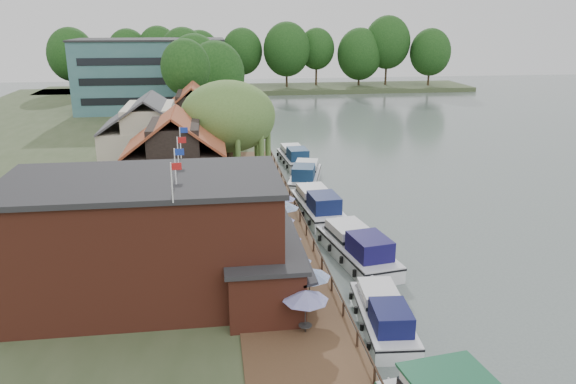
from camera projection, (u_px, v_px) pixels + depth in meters
name	position (u px, v px, depth m)	size (l,w,h in m)	color
ground	(405.00, 287.00, 36.42)	(260.00, 260.00, 0.00)	#556260
land_bank	(58.00, 163.00, 65.45)	(50.00, 140.00, 1.00)	#384728
quay_deck	(267.00, 224.00, 44.52)	(6.00, 50.00, 0.10)	#47301E
quay_rail	(299.00, 215.00, 45.21)	(0.20, 49.00, 1.00)	black
pub	(181.00, 237.00, 32.26)	(20.00, 11.00, 7.30)	maroon
hotel_block	(151.00, 75.00, 97.62)	(25.40, 12.40, 12.30)	#38666B
cottage_a	(176.00, 163.00, 46.14)	(8.60, 7.60, 8.50)	black
cottage_b	(151.00, 139.00, 55.20)	(9.60, 8.60, 8.50)	beige
cottage_c	(194.00, 122.00, 64.24)	(7.60, 7.60, 8.50)	black
willow	(229.00, 138.00, 51.17)	(8.60, 8.60, 10.43)	#476B2D
umbrella_0	(305.00, 311.00, 28.80)	(2.39, 2.39, 2.38)	navy
umbrella_1	(310.00, 288.00, 31.33)	(2.36, 2.36, 2.38)	navy
umbrella_2	(292.00, 272.00, 33.28)	(2.36, 2.36, 2.38)	navy
umbrella_3	(285.00, 249.00, 36.58)	(2.19, 2.19, 2.38)	#1B2195
umbrella_4	(281.00, 229.00, 39.96)	(2.04, 2.04, 2.38)	navy
umbrella_5	(285.00, 216.00, 42.61)	(2.19, 2.19, 2.38)	#1B4D99
umbrella_6	(282.00, 207.00, 44.68)	(2.10, 2.10, 2.38)	navy
cruiser_0	(383.00, 310.00, 31.37)	(2.87, 8.91, 2.12)	silver
cruiser_1	(357.00, 243.00, 40.10)	(3.35, 10.35, 2.53)	silver
cruiser_2	(318.00, 202.00, 49.20)	(3.31, 10.25, 2.50)	white
cruiser_3	(305.00, 173.00, 58.72)	(3.17, 9.80, 2.37)	silver
cruiser_4	(294.00, 155.00, 66.46)	(3.10, 9.60, 2.32)	silver
bank_tree_0	(187.00, 92.00, 70.96)	(6.13, 6.13, 13.29)	#143811
bank_tree_1	(216.00, 85.00, 81.70)	(8.45, 8.45, 12.65)	#143811
bank_tree_2	(195.00, 78.00, 86.75)	(8.22, 8.22, 13.47)	#143811
bank_tree_3	(184.00, 65.00, 107.04)	(8.90, 8.90, 14.09)	#143811
bank_tree_4	(181.00, 71.00, 114.52)	(6.10, 6.10, 10.57)	#143811
bank_tree_5	(188.00, 63.00, 120.65)	(7.86, 7.86, 12.85)	#143811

